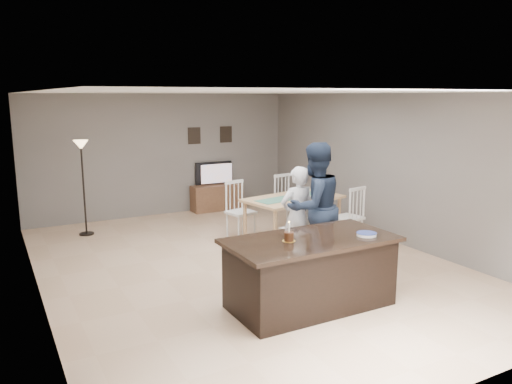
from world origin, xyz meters
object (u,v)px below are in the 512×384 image
man (314,207)px  plate_stack (367,234)px  tv_console (217,197)px  television (215,173)px  kitchen_island (310,272)px  dining_table (293,205)px  birthday_cake (289,236)px  floor_lamp (82,162)px  woman (297,217)px

man → plate_stack: size_ratio=7.72×
tv_console → television: 0.57m
kitchen_island → dining_table: dining_table is taller
tv_console → plate_stack: size_ratio=4.70×
television → birthday_cake: bearing=74.9°
tv_console → man: bearing=-94.6°
tv_console → dining_table: 3.06m
man → dining_table: 1.54m
birthday_cake → dining_table: 3.03m
kitchen_island → tv_console: bearing=77.8°
kitchen_island → man: size_ratio=1.09×
floor_lamp → dining_table: bearing=-35.1°
kitchen_island → man: (0.84, 1.12, 0.53)m
man → floor_lamp: size_ratio=1.08×
man → television: bearing=-99.2°
tv_console → television: (0.00, 0.07, 0.56)m
tv_console → woman: (-0.52, -4.22, 0.50)m
woman → floor_lamp: (-2.58, 3.49, 0.62)m
kitchen_island → dining_table: 2.89m
television → birthday_cake: size_ratio=3.63×
birthday_cake → television: bearing=74.9°
dining_table → man: bearing=-121.5°
man → plate_stack: man is taller
woman → floor_lamp: floor_lamp is taller
television → kitchen_island: bearing=78.0°
man → woman: bearing=-59.4°
plate_stack → kitchen_island: bearing=160.0°
tv_console → floor_lamp: bearing=-166.7°
birthday_cake → floor_lamp: floor_lamp is taller
man → floor_lamp: man is taller
floor_lamp → birthday_cake: bearing=-71.7°
dining_table → floor_lamp: (-3.27, 2.30, 0.73)m
tv_console → floor_lamp: (-3.10, -0.73, 1.12)m
floor_lamp → woman: bearing=-53.5°
man → dining_table: man is taller
man → kitchen_island: bearing=48.6°
plate_stack → birthday_cake: bearing=164.5°
tv_console → television: television is taller
man → birthday_cake: size_ratio=7.83×
plate_stack → dining_table: (0.69, 2.79, -0.23)m
floor_lamp → kitchen_island: bearing=-68.6°
woman → man: (0.16, -0.23, 0.19)m
birthday_cake → plate_stack: size_ratio=0.99×
woman → dining_table: (0.69, 1.19, -0.11)m
television → woman: size_ratio=0.57×
plate_stack → dining_table: size_ratio=0.11×
woman → floor_lamp: bearing=-52.2°
kitchen_island → floor_lamp: bearing=111.4°
floor_lamp → television: bearing=14.5°
kitchen_island → woman: 1.55m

